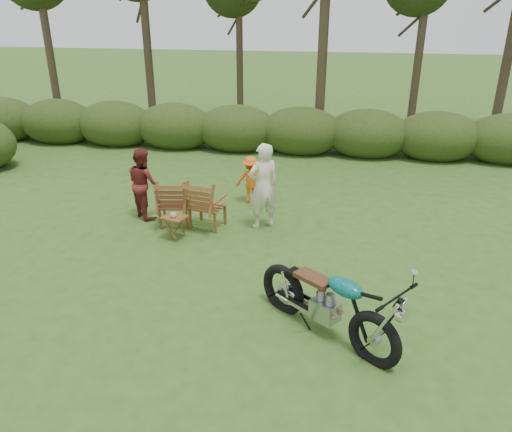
# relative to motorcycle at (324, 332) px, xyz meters

# --- Properties ---
(ground) EXTENTS (80.00, 80.00, 0.00)m
(ground) POSITION_rel_motorcycle_xyz_m (-1.04, 0.06, 0.00)
(ground) COLOR #304F1A
(ground) RESTS_ON ground
(tree_line) EXTENTS (22.52, 11.62, 8.14)m
(tree_line) POSITION_rel_motorcycle_xyz_m (-0.54, 9.80, 3.81)
(tree_line) COLOR #3D2C21
(tree_line) RESTS_ON ground
(motorcycle) EXTENTS (2.38, 2.14, 1.33)m
(motorcycle) POSITION_rel_motorcycle_xyz_m (0.00, 0.00, 0.00)
(motorcycle) COLOR #0C9E98
(motorcycle) RESTS_ON ground
(lawn_chair_right) EXTENTS (0.86, 0.86, 1.05)m
(lawn_chair_right) POSITION_rel_motorcycle_xyz_m (-2.53, 3.24, 0.00)
(lawn_chair_right) COLOR brown
(lawn_chair_right) RESTS_ON ground
(lawn_chair_left) EXTENTS (0.79, 0.79, 1.02)m
(lawn_chair_left) POSITION_rel_motorcycle_xyz_m (-3.23, 3.25, 0.00)
(lawn_chair_left) COLOR #5D3017
(lawn_chair_left) RESTS_ON ground
(side_table) EXTENTS (0.56, 0.51, 0.48)m
(side_table) POSITION_rel_motorcycle_xyz_m (-3.02, 2.59, 0.24)
(side_table) COLOR #5B3416
(side_table) RESTS_ON ground
(cup) EXTENTS (0.15, 0.15, 0.09)m
(cup) POSITION_rel_motorcycle_xyz_m (-3.03, 2.56, 0.52)
(cup) COLOR beige
(cup) RESTS_ON side_table
(adult_a) EXTENTS (0.78, 0.72, 1.80)m
(adult_a) POSITION_rel_motorcycle_xyz_m (-1.39, 3.42, 0.00)
(adult_a) COLOR beige
(adult_a) RESTS_ON ground
(adult_b) EXTENTS (0.94, 0.93, 1.53)m
(adult_b) POSITION_rel_motorcycle_xyz_m (-4.00, 3.57, 0.00)
(adult_b) COLOR maroon
(adult_b) RESTS_ON ground
(child) EXTENTS (0.72, 0.42, 1.11)m
(child) POSITION_rel_motorcycle_xyz_m (-1.86, 4.72, 0.00)
(child) COLOR orange
(child) RESTS_ON ground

